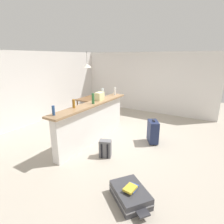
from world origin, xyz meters
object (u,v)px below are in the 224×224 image
object	(u,v)px
dining_table	(92,100)
book_stack	(131,188)
pendant_lamp	(87,66)
bottle_blue	(53,111)
bottle_clear	(103,94)
backpack_grey	(105,149)
suitcase_upright_navy	(153,131)
bottle_green	(93,98)
grocery_bag	(100,96)
bottle_white	(115,91)
dining_chair_near_partition	(103,105)
suitcase_flat_charcoal	(130,195)
bottle_amber	(74,104)

from	to	relation	value
dining_table	book_stack	xyz separation A→B (m)	(-3.39, -3.31, -0.39)
pendant_lamp	bottle_blue	bearing A→B (deg)	-154.49
bottle_clear	backpack_grey	distance (m)	1.78
bottle_clear	backpack_grey	size ratio (longest dim) A/B	0.70
dining_table	suitcase_upright_navy	bearing A→B (deg)	-110.78
backpack_grey	bottle_clear	bearing A→B (deg)	35.61
bottle_green	grocery_bag	xyz separation A→B (m)	(0.45, 0.10, -0.03)
suitcase_upright_navy	book_stack	world-z (taller)	suitcase_upright_navy
bottle_white	dining_table	world-z (taller)	bottle_white
bottle_green	bottle_clear	xyz separation A→B (m)	(0.66, 0.14, 0.01)
grocery_bag	suitcase_upright_navy	bearing A→B (deg)	-76.93
pendant_lamp	grocery_bag	bearing A→B (deg)	-132.54
dining_chair_near_partition	pendant_lamp	size ratio (longest dim) A/B	1.48
bottle_white	pendant_lamp	bearing A→B (deg)	71.19
bottle_green	bottle_clear	world-z (taller)	bottle_clear
dining_chair_near_partition	suitcase_upright_navy	world-z (taller)	dining_chair_near_partition
suitcase_flat_charcoal	bottle_white	bearing A→B (deg)	34.38
book_stack	dining_chair_near_partition	bearing A→B (deg)	39.33
dining_table	suitcase_flat_charcoal	bearing A→B (deg)	-135.73
bottle_clear	bottle_blue	bearing A→B (deg)	-179.64
dining_chair_near_partition	suitcase_flat_charcoal	size ratio (longest dim) A/B	1.08
bottle_clear	bottle_green	bearing A→B (deg)	-168.18
bottle_white	bottle_green	bearing A→B (deg)	-176.51
dining_chair_near_partition	suitcase_flat_charcoal	world-z (taller)	dining_chair_near_partition
bottle_amber	bottle_blue	bearing A→B (deg)	-177.87
dining_table	pendant_lamp	bearing A→B (deg)	134.33
dining_chair_near_partition	grocery_bag	bearing A→B (deg)	-149.99
bottle_green	pendant_lamp	bearing A→B (deg)	41.19
grocery_bag	suitcase_flat_charcoal	bearing A→B (deg)	-135.13
bottle_clear	pendant_lamp	xyz separation A→B (m)	(1.14, 1.44, 0.73)
grocery_bag	pendant_lamp	distance (m)	2.15
dining_table	backpack_grey	size ratio (longest dim) A/B	2.62
bottle_amber	suitcase_flat_charcoal	bearing A→B (deg)	-114.58
bottle_amber	grocery_bag	xyz separation A→B (m)	(1.03, -0.05, 0.00)
bottle_amber	dining_table	world-z (taller)	bottle_amber
bottle_amber	book_stack	bearing A→B (deg)	-114.65
bottle_white	suitcase_upright_navy	bearing A→B (deg)	-108.15
bottle_amber	suitcase_flat_charcoal	xyz separation A→B (m)	(-0.90, -1.97, -1.11)
bottle_green	grocery_bag	bearing A→B (deg)	12.75
backpack_grey	suitcase_upright_navy	bearing A→B (deg)	-29.17
bottle_blue	dining_chair_near_partition	distance (m)	3.29
suitcase_upright_navy	suitcase_flat_charcoal	bearing A→B (deg)	-170.07
bottle_blue	bottle_green	bearing A→B (deg)	-5.85
bottle_white	pendant_lamp	distance (m)	1.75
bottle_blue	pendant_lamp	world-z (taller)	pendant_lamp
bottle_amber	bottle_green	world-z (taller)	bottle_green
dining_chair_near_partition	dining_table	bearing A→B (deg)	86.69
pendant_lamp	backpack_grey	size ratio (longest dim) A/B	1.49
bottle_white	bottle_amber	bearing A→B (deg)	177.78
bottle_white	suitcase_flat_charcoal	size ratio (longest dim) A/B	0.29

